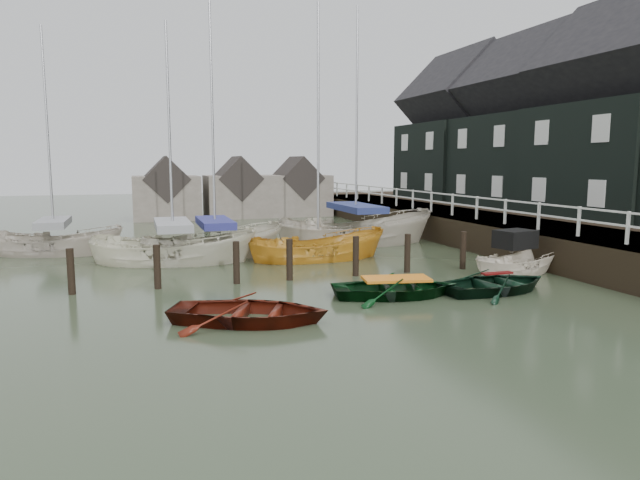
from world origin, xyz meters
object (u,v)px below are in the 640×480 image
object	(u,v)px
rowboat_red	(250,322)
motorboat	(517,271)
rowboat_dkgreen	(496,292)
sailboat_e	(55,253)
sailboat_a	(174,261)
sailboat_c	(318,259)
sailboat_b	(216,256)
sailboat_d	(356,243)
rowboat_green	(396,296)

from	to	relation	value
rowboat_red	motorboat	size ratio (longest dim) A/B	0.98
rowboat_dkgreen	sailboat_e	xyz separation A→B (m)	(-13.90, 12.08, 0.07)
motorboat	sailboat_a	world-z (taller)	sailboat_a
motorboat	sailboat_c	distance (m)	7.78
sailboat_b	sailboat_c	bearing A→B (deg)	-130.47
sailboat_b	rowboat_red	bearing A→B (deg)	159.49
sailboat_a	sailboat_b	distance (m)	1.89
rowboat_dkgreen	sailboat_a	distance (m)	12.36
sailboat_a	sailboat_e	distance (m)	6.07
sailboat_c	rowboat_red	bearing A→B (deg)	150.66
sailboat_b	sailboat_d	xyz separation A→B (m)	(7.02, 1.88, -0.01)
rowboat_green	sailboat_b	distance (m)	9.60
rowboat_dkgreen	sailboat_c	xyz separation A→B (m)	(-3.43, 7.35, 0.02)
sailboat_a	sailboat_c	size ratio (longest dim) A/B	0.93
rowboat_green	sailboat_c	size ratio (longest dim) A/B	0.34
sailboat_c	sailboat_b	bearing A→B (deg)	65.95
sailboat_b	sailboat_e	world-z (taller)	sailboat_b
sailboat_b	motorboat	bearing A→B (deg)	-142.67
sailboat_d	sailboat_b	bearing A→B (deg)	108.35
sailboat_c	sailboat_e	distance (m)	11.49
sailboat_b	sailboat_c	distance (m)	4.31
sailboat_a	motorboat	bearing A→B (deg)	-103.88
sailboat_e	motorboat	bearing A→B (deg)	-105.34
motorboat	sailboat_c	size ratio (longest dim) A/B	0.36
sailboat_d	sailboat_e	bearing A→B (deg)	88.44
rowboat_red	rowboat_dkgreen	size ratio (longest dim) A/B	1.05
rowboat_dkgreen	motorboat	bearing A→B (deg)	-54.30
sailboat_b	sailboat_d	world-z (taller)	sailboat_d
rowboat_green	sailboat_e	distance (m)	15.83
sailboat_c	sailboat_e	size ratio (longest dim) A/B	1.05
rowboat_green	rowboat_dkgreen	bearing A→B (deg)	-86.49
rowboat_dkgreen	motorboat	xyz separation A→B (m)	(2.37, 2.17, 0.11)
motorboat	sailboat_b	bearing A→B (deg)	43.13
sailboat_d	rowboat_green	bearing A→B (deg)	168.16
rowboat_red	rowboat_dkgreen	bearing A→B (deg)	-59.01
rowboat_green	rowboat_dkgreen	distance (m)	3.25
motorboat	sailboat_e	xyz separation A→B (m)	(-16.27, 9.91, -0.05)
sailboat_c	rowboat_dkgreen	bearing A→B (deg)	-156.15
rowboat_green	sailboat_b	xyz separation A→B (m)	(-4.16, 8.65, 0.06)
rowboat_green	sailboat_c	distance (m)	6.98
motorboat	rowboat_green	bearing A→B (deg)	95.95
rowboat_dkgreen	sailboat_c	world-z (taller)	sailboat_c
sailboat_b	sailboat_a	bearing A→B (deg)	94.75
sailboat_c	sailboat_a	bearing A→B (deg)	79.34
rowboat_red	sailboat_b	distance (m)	10.05
rowboat_dkgreen	sailboat_b	size ratio (longest dim) A/B	0.32
rowboat_red	sailboat_a	bearing A→B (deg)	31.21
motorboat	sailboat_b	xyz separation A→B (m)	(-9.76, 6.86, -0.05)
motorboat	rowboat_red	bearing A→B (deg)	95.42
sailboat_c	sailboat_d	bearing A→B (deg)	-41.83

